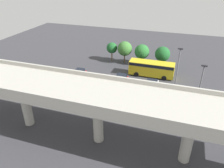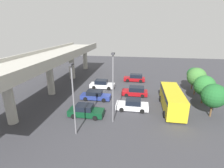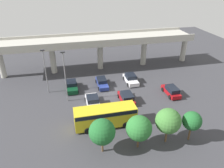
{
  "view_description": "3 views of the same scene",
  "coord_description": "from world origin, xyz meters",
  "px_view_note": "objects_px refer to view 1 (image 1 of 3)",
  "views": [
    {
      "loc": [
        -8.11,
        30.86,
        18.73
      ],
      "look_at": [
        2.47,
        -0.79,
        1.04
      ],
      "focal_mm": 35.0,
      "sensor_mm": 36.0,
      "label": 1
    },
    {
      "loc": [
        -27.26,
        -3.53,
        11.48
      ],
      "look_at": [
        2.29,
        1.2,
        1.67
      ],
      "focal_mm": 28.0,
      "sensor_mm": 36.0,
      "label": 2
    },
    {
      "loc": [
        -7.88,
        -32.76,
        19.58
      ],
      "look_at": [
        -0.43,
        -1.23,
        2.64
      ],
      "focal_mm": 35.0,
      "sensor_mm": 36.0,
      "label": 3
    }
  ],
  "objects_px": {
    "parked_car_5": "(78,75)",
    "lamp_post_mid_lot": "(200,88)",
    "parked_car_1": "(151,86)",
    "shuttle_bus": "(152,68)",
    "parked_car_2": "(127,102)",
    "tree_front_centre": "(142,52)",
    "parked_car_0": "(164,108)",
    "tree_front_far_right": "(112,48)",
    "parked_car_4": "(92,96)",
    "tree_front_right": "(125,49)",
    "tree_front_left": "(162,54)",
    "lamp_post_near_aisle": "(177,71)",
    "parked_car_3": "(120,81)"
  },
  "relations": [
    {
      "from": "tree_front_far_right",
      "to": "lamp_post_mid_lot",
      "type": "bearing_deg",
      "value": 136.69
    },
    {
      "from": "parked_car_0",
      "to": "tree_front_right",
      "type": "bearing_deg",
      "value": 32.69
    },
    {
      "from": "lamp_post_near_aisle",
      "to": "tree_front_centre",
      "type": "xyz_separation_m",
      "value": [
        7.89,
        -12.98,
        -2.15
      ]
    },
    {
      "from": "parked_car_1",
      "to": "shuttle_bus",
      "type": "relative_size",
      "value": 0.54
    },
    {
      "from": "tree_front_centre",
      "to": "tree_front_far_right",
      "type": "bearing_deg",
      "value": -1.94
    },
    {
      "from": "parked_car_1",
      "to": "shuttle_bus",
      "type": "bearing_deg",
      "value": -170.35
    },
    {
      "from": "parked_car_2",
      "to": "lamp_post_near_aisle",
      "type": "bearing_deg",
      "value": -59.18
    },
    {
      "from": "shuttle_bus",
      "to": "tree_front_far_right",
      "type": "distance_m",
      "value": 11.35
    },
    {
      "from": "tree_front_left",
      "to": "shuttle_bus",
      "type": "bearing_deg",
      "value": 74.26
    },
    {
      "from": "parked_car_3",
      "to": "parked_car_4",
      "type": "bearing_deg",
      "value": -23.26
    },
    {
      "from": "shuttle_bus",
      "to": "tree_front_left",
      "type": "bearing_deg",
      "value": -105.74
    },
    {
      "from": "shuttle_bus",
      "to": "parked_car_0",
      "type": "bearing_deg",
      "value": 108.41
    },
    {
      "from": "parked_car_3",
      "to": "tree_front_left",
      "type": "height_order",
      "value": "tree_front_left"
    },
    {
      "from": "lamp_post_mid_lot",
      "to": "tree_front_right",
      "type": "bearing_deg",
      "value": -48.09
    },
    {
      "from": "parked_car_0",
      "to": "parked_car_2",
      "type": "height_order",
      "value": "parked_car_0"
    },
    {
      "from": "lamp_post_mid_lot",
      "to": "shuttle_bus",
      "type": "bearing_deg",
      "value": -55.16
    },
    {
      "from": "parked_car_2",
      "to": "parked_car_1",
      "type": "bearing_deg",
      "value": -23.7
    },
    {
      "from": "parked_car_1",
      "to": "parked_car_2",
      "type": "height_order",
      "value": "parked_car_1"
    },
    {
      "from": "parked_car_1",
      "to": "lamp_post_near_aisle",
      "type": "xyz_separation_m",
      "value": [
        -3.9,
        2.27,
        4.33
      ]
    },
    {
      "from": "parked_car_3",
      "to": "tree_front_right",
      "type": "relative_size",
      "value": 0.91
    },
    {
      "from": "parked_car_0",
      "to": "tree_front_centre",
      "type": "relative_size",
      "value": 1.04
    },
    {
      "from": "lamp_post_mid_lot",
      "to": "parked_car_1",
      "type": "bearing_deg",
      "value": -40.13
    },
    {
      "from": "parked_car_3",
      "to": "tree_front_right",
      "type": "xyz_separation_m",
      "value": [
        2.13,
        -10.39,
        2.48
      ]
    },
    {
      "from": "tree_front_right",
      "to": "shuttle_bus",
      "type": "bearing_deg",
      "value": 143.7
    },
    {
      "from": "shuttle_bus",
      "to": "lamp_post_near_aisle",
      "type": "bearing_deg",
      "value": 121.74
    },
    {
      "from": "parked_car_2",
      "to": "parked_car_4",
      "type": "bearing_deg",
      "value": 91.15
    },
    {
      "from": "parked_car_0",
      "to": "lamp_post_mid_lot",
      "type": "bearing_deg",
      "value": -88.25
    },
    {
      "from": "shuttle_bus",
      "to": "tree_front_right",
      "type": "height_order",
      "value": "tree_front_right"
    },
    {
      "from": "parked_car_5",
      "to": "lamp_post_mid_lot",
      "type": "height_order",
      "value": "lamp_post_mid_lot"
    },
    {
      "from": "parked_car_0",
      "to": "parked_car_3",
      "type": "xyz_separation_m",
      "value": [
        8.6,
        -6.33,
        0.01
      ]
    },
    {
      "from": "parked_car_2",
      "to": "shuttle_bus",
      "type": "bearing_deg",
      "value": -8.6
    },
    {
      "from": "parked_car_2",
      "to": "shuttle_bus",
      "type": "distance_m",
      "value": 11.98
    },
    {
      "from": "shuttle_bus",
      "to": "lamp_post_near_aisle",
      "type": "height_order",
      "value": "lamp_post_near_aisle"
    },
    {
      "from": "parked_car_4",
      "to": "lamp_post_mid_lot",
      "type": "distance_m",
      "value": 16.07
    },
    {
      "from": "parked_car_5",
      "to": "shuttle_bus",
      "type": "xyz_separation_m",
      "value": [
        -13.03,
        -5.71,
        0.94
      ]
    },
    {
      "from": "tree_front_far_right",
      "to": "parked_car_3",
      "type": "bearing_deg",
      "value": 115.88
    },
    {
      "from": "tree_front_right",
      "to": "tree_front_far_right",
      "type": "height_order",
      "value": "tree_front_right"
    },
    {
      "from": "parked_car_2",
      "to": "lamp_post_mid_lot",
      "type": "relative_size",
      "value": 0.61
    },
    {
      "from": "parked_car_2",
      "to": "shuttle_bus",
      "type": "height_order",
      "value": "shuttle_bus"
    },
    {
      "from": "parked_car_0",
      "to": "tree_front_far_right",
      "type": "height_order",
      "value": "tree_front_far_right"
    },
    {
      "from": "parked_car_4",
      "to": "lamp_post_mid_lot",
      "type": "bearing_deg",
      "value": -88.69
    },
    {
      "from": "tree_front_right",
      "to": "parked_car_3",
      "type": "bearing_deg",
      "value": 101.58
    },
    {
      "from": "parked_car_0",
      "to": "lamp_post_near_aisle",
      "type": "height_order",
      "value": "lamp_post_near_aisle"
    },
    {
      "from": "parked_car_2",
      "to": "tree_front_centre",
      "type": "distance_m",
      "value": 17.13
    },
    {
      "from": "parked_car_0",
      "to": "parked_car_3",
      "type": "bearing_deg",
      "value": 53.66
    },
    {
      "from": "tree_front_left",
      "to": "tree_front_centre",
      "type": "bearing_deg",
      "value": -3.71
    },
    {
      "from": "parked_car_1",
      "to": "parked_car_4",
      "type": "xyz_separation_m",
      "value": [
        8.47,
        6.34,
        0.03
      ]
    },
    {
      "from": "parked_car_1",
      "to": "parked_car_5",
      "type": "relative_size",
      "value": 1.02
    },
    {
      "from": "lamp_post_mid_lot",
      "to": "tree_front_centre",
      "type": "relative_size",
      "value": 1.79
    },
    {
      "from": "parked_car_2",
      "to": "tree_front_centre",
      "type": "bearing_deg",
      "value": 4.23
    }
  ]
}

